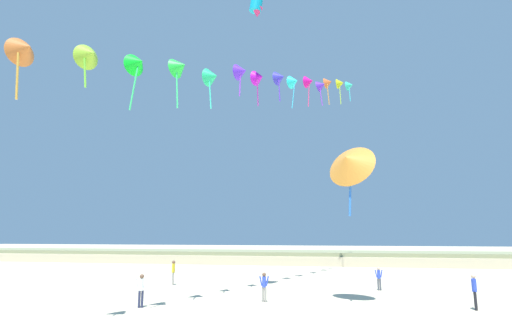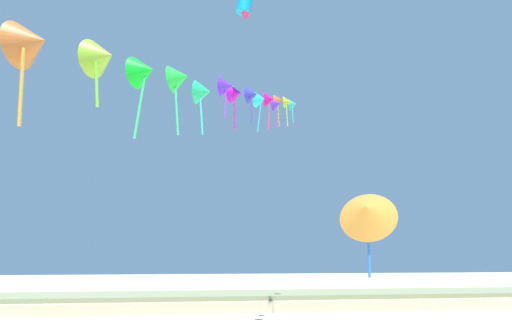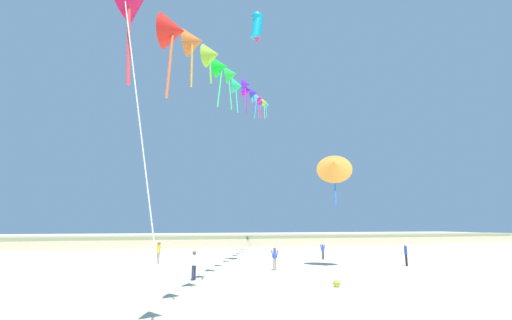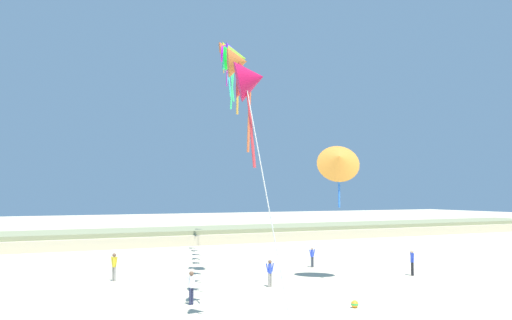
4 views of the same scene
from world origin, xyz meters
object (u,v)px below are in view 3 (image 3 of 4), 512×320
at_px(person_mid_center, 275,257).
at_px(beach_ball, 337,283).
at_px(person_far_left, 159,251).
at_px(large_kite_low_lead, 257,26).
at_px(large_kite_mid_trail, 334,165).
at_px(person_near_right, 194,263).
at_px(person_far_right, 406,253).
at_px(person_near_left, 323,250).

xyz_separation_m(person_mid_center, beach_ball, (1.01, -6.97, -0.73)).
xyz_separation_m(person_mid_center, person_far_left, (-7.89, 6.08, 0.10)).
relative_size(large_kite_low_lead, large_kite_mid_trail, 0.65).
relative_size(person_near_right, person_far_left, 0.94).
bearing_deg(person_far_left, large_kite_mid_trail, -26.23).
relative_size(person_mid_center, beach_ball, 4.36).
height_order(person_far_right, large_kite_low_lead, large_kite_low_lead).
relative_size(person_near_left, person_far_right, 0.87).
bearing_deg(large_kite_low_lead, person_far_left, 149.60).
relative_size(person_near_left, person_near_right, 0.92).
bearing_deg(large_kite_mid_trail, person_near_right, -165.95).
relative_size(person_near_left, person_far_left, 0.87).
height_order(person_near_right, large_kite_mid_trail, large_kite_mid_trail).
relative_size(person_mid_center, person_far_left, 0.90).
height_order(person_near_left, large_kite_mid_trail, large_kite_mid_trail).
distance_m(person_near_left, person_mid_center, 9.05).
height_order(large_kite_low_lead, large_kite_mid_trail, large_kite_low_lead).
height_order(person_near_right, large_kite_low_lead, large_kite_low_lead).
bearing_deg(beach_ball, person_mid_center, 98.23).
height_order(person_mid_center, beach_ball, person_mid_center).
bearing_deg(large_kite_low_lead, large_kite_mid_trail, -20.43).
bearing_deg(large_kite_mid_trail, person_mid_center, 177.81).
bearing_deg(person_far_left, person_far_right, -18.99).
distance_m(large_kite_low_lead, large_kite_mid_trail, 13.53).
bearing_deg(person_near_right, person_mid_center, 26.02).
xyz_separation_m(person_far_left, large_kite_mid_trail, (12.72, -6.27, 6.61)).
xyz_separation_m(person_near_left, beach_ball, (-5.68, -13.06, -0.70)).
relative_size(person_near_right, person_mid_center, 1.05).
xyz_separation_m(person_mid_center, large_kite_low_lead, (-0.75, 1.89, 18.85)).
bearing_deg(person_near_right, large_kite_low_lead, 42.92).
relative_size(person_near_left, large_kite_low_lead, 0.53).
xyz_separation_m(person_near_right, person_far_left, (-2.02, 8.95, 0.06)).
bearing_deg(beach_ball, person_near_left, 66.49).
bearing_deg(large_kite_low_lead, beach_ball, -78.79).
height_order(person_far_left, large_kite_low_lead, large_kite_low_lead).
height_order(person_far_right, large_kite_mid_trail, large_kite_mid_trail).
height_order(person_near_right, person_far_right, person_far_right).
xyz_separation_m(person_near_right, large_kite_low_lead, (5.12, 4.76, 18.81)).
distance_m(person_far_left, beach_ball, 15.82).
distance_m(person_mid_center, person_far_left, 9.96).
bearing_deg(person_mid_center, person_near_left, 42.33).
distance_m(person_far_left, large_kite_mid_trail, 15.65).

